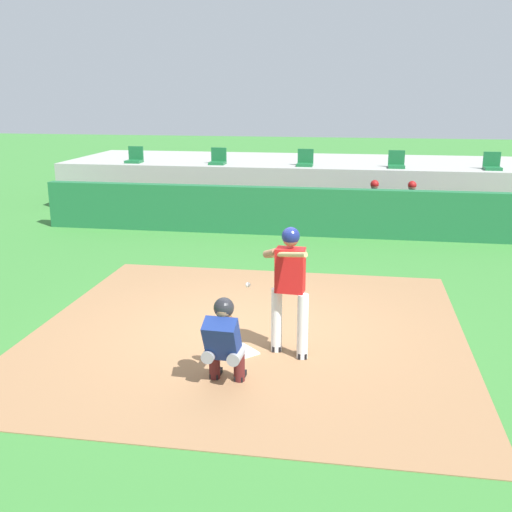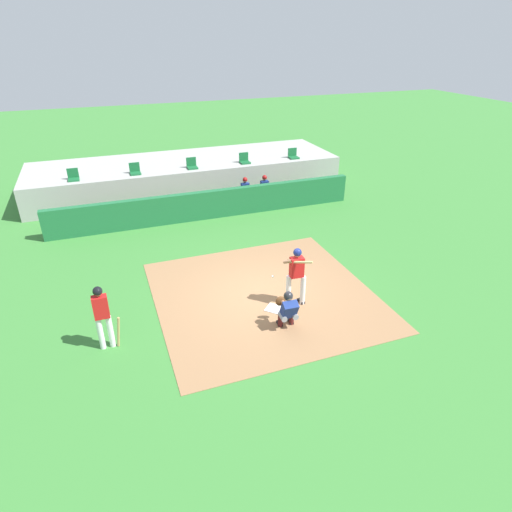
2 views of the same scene
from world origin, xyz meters
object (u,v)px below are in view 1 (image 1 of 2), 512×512
Objects in this scene: dugout_player_1 at (411,206)px; stadium_seat_2 at (305,161)px; catcher_crouched at (224,338)px; stadium_seat_1 at (218,160)px; stadium_seat_3 at (396,163)px; home_plate at (238,352)px; dugout_player_0 at (374,205)px; stadium_seat_4 at (492,165)px; batter_at_plate at (289,283)px; stadium_seat_0 at (135,158)px.

stadium_seat_2 reaches higher than dugout_player_1.
dugout_player_1 is 2.71× the size of stadium_seat_2.
stadium_seat_1 is at bearing 103.23° from catcher_crouched.
catcher_crouched is 11.42m from stadium_seat_3.
home_plate is 10.29m from stadium_seat_2.
dugout_player_0 is 2.71× the size of stadium_seat_1.
stadium_seat_1 is 7.80m from stadium_seat_4.
stadium_seat_3 is (1.91, 10.11, 0.50)m from batter_at_plate.
stadium_seat_0 and stadium_seat_3 have the same top height.
catcher_crouched is 1.24× the size of dugout_player_0.
catcher_crouched is 12.28m from stadium_seat_0.
batter_at_plate is at bearing -86.09° from stadium_seat_2.
stadium_seat_1 is (-5.51, 2.03, 0.86)m from dugout_player_1.
stadium_seat_3 reaches higher than dugout_player_0.
home_plate is 0.92× the size of stadium_seat_3.
batter_at_plate is 8.18m from dugout_player_0.
dugout_player_0 is 5.08m from stadium_seat_1.
stadium_seat_1 is at bearing 180.00° from stadium_seat_3.
dugout_player_0 is at bearing 76.41° from home_plate.
stadium_seat_4 is at bearing 0.00° from stadium_seat_2.
dugout_player_0 is (1.97, 8.14, 0.65)m from home_plate.
home_plate is 0.92× the size of stadium_seat_0.
home_plate is 0.92× the size of stadium_seat_4.
catcher_crouched is 11.42m from stadium_seat_1.
batter_at_plate is at bearing 54.79° from catcher_crouched.
stadium_seat_2 is 1.00× the size of stadium_seat_4.
stadium_seat_1 reaches higher than home_plate.
stadium_seat_1 reaches higher than batter_at_plate.
dugout_player_0 is (1.28, 8.07, -0.36)m from batter_at_plate.
batter_at_plate is at bearing -114.05° from stadium_seat_4.
dugout_player_0 reaches higher than catcher_crouched.
dugout_player_0 is 2.71× the size of stadium_seat_3.
batter_at_plate is 1.39× the size of dugout_player_0.
home_plate is at bearing -109.67° from dugout_player_1.
dugout_player_0 is at bearing 81.00° from batter_at_plate.
catcher_crouched is 3.36× the size of stadium_seat_1.
stadium_seat_3 is (7.80, 0.00, 0.00)m from stadium_seat_0.
stadium_seat_2 is (0.00, 10.18, 1.51)m from home_plate.
dugout_player_0 is 7.50m from stadium_seat_0.
stadium_seat_0 is at bearing 180.00° from stadium_seat_4.
stadium_seat_1 is (-2.60, 10.18, 1.51)m from home_plate.
home_plate is 0.34× the size of dugout_player_1.
stadium_seat_0 is at bearing 180.00° from stadium_seat_1.
stadium_seat_4 reaches higher than home_plate.
stadium_seat_4 is at bearing 0.00° from stadium_seat_0.
catcher_crouched is 11.12m from stadium_seat_2.
dugout_player_0 is 2.30m from stadium_seat_3.
stadium_seat_3 is at bearing 76.81° from catcher_crouched.
catcher_crouched is (-0.69, -0.97, -0.43)m from batter_at_plate.
batter_at_plate is at bearing -99.00° from dugout_player_0.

